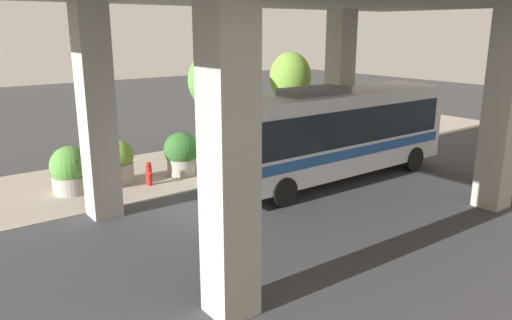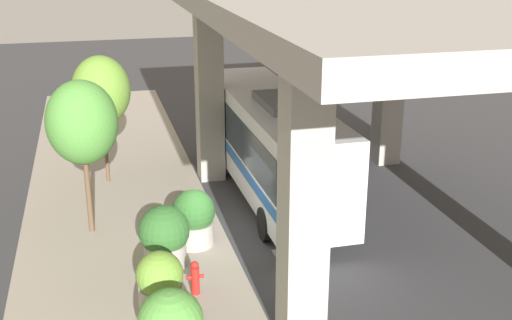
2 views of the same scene
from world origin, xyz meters
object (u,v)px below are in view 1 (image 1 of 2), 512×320
object	(u,v)px
planter_front	(70,171)
street_tree_far	(290,77)
street_tree_near	(211,81)
planter_extra	(181,154)
planter_middle	(217,156)
bus	(333,130)
planter_back	(119,162)
fire_hydrant	(149,174)

from	to	relation	value
planter_front	street_tree_far	world-z (taller)	street_tree_far
street_tree_near	street_tree_far	bearing A→B (deg)	80.92
planter_extra	street_tree_near	bearing A→B (deg)	125.52
street_tree_near	street_tree_far	distance (m)	4.20
planter_middle	street_tree_near	bearing A→B (deg)	150.58
bus	planter_back	world-z (taller)	bus
planter_front	planter_middle	size ratio (longest dim) A/B	1.02
street_tree_near	planter_middle	bearing A→B (deg)	-29.42
planter_front	bus	bearing A→B (deg)	61.77
planter_extra	street_tree_far	bearing A→B (deg)	100.39
planter_extra	bus	bearing A→B (deg)	45.43
planter_extra	planter_back	bearing A→B (deg)	-99.27
planter_front	street_tree_far	size ratio (longest dim) A/B	0.37
planter_extra	street_tree_near	size ratio (longest dim) A/B	0.37
planter_middle	street_tree_near	size ratio (longest dim) A/B	0.36
bus	planter_extra	world-z (taller)	bus
planter_back	street_tree_far	bearing A→B (deg)	95.29
fire_hydrant	planter_front	size ratio (longest dim) A/B	0.54
bus	fire_hydrant	xyz separation A→B (m)	(-3.64, -5.92, -1.51)
street_tree_near	planter_extra	bearing A→B (deg)	-54.48
street_tree_far	planter_middle	bearing A→B (deg)	-68.97
bus	planter_front	world-z (taller)	bus
street_tree_far	planter_back	bearing A→B (deg)	-84.71
fire_hydrant	planter_back	xyz separation A→B (m)	(-0.93, -0.75, 0.37)
planter_front	planter_extra	xyz separation A→B (m)	(0.39, 4.26, 0.05)
bus	street_tree_far	size ratio (longest dim) A/B	2.26
planter_middle	street_tree_near	world-z (taller)	street_tree_near
fire_hydrant	street_tree_near	bearing A→B (deg)	119.32
planter_middle	planter_extra	size ratio (longest dim) A/B	0.97
bus	planter_back	size ratio (longest dim) A/B	6.30
fire_hydrant	planter_back	distance (m)	1.25
fire_hydrant	street_tree_far	distance (m)	9.18
planter_middle	bus	bearing A→B (deg)	44.74
bus	planter_middle	size ratio (longest dim) A/B	6.23
street_tree_near	street_tree_far	size ratio (longest dim) A/B	1.01
planter_back	street_tree_near	world-z (taller)	street_tree_near
street_tree_far	street_tree_near	bearing A→B (deg)	-99.08
fire_hydrant	street_tree_near	xyz separation A→B (m)	(-2.45, 4.37, 2.97)
fire_hydrant	planter_back	bearing A→B (deg)	-141.30
planter_front	street_tree_far	distance (m)	11.42
planter_front	planter_extra	size ratio (longest dim) A/B	0.98
fire_hydrant	street_tree_far	world-z (taller)	street_tree_far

